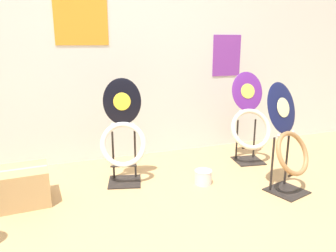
{
  "coord_description": "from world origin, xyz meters",
  "views": [
    {
      "loc": [
        -0.75,
        -1.23,
        1.21
      ],
      "look_at": [
        0.12,
        1.16,
        0.55
      ],
      "focal_mm": 35.0,
      "sensor_mm": 36.0,
      "label": 1
    }
  ],
  "objects_px": {
    "toilet_seat_display_jazz_black": "(123,135)",
    "toilet_seat_display_navy_moon": "(288,139)",
    "storage_box": "(24,186)",
    "paint_can": "(203,176)",
    "toilet_seat_display_purple_note": "(250,122)"
  },
  "relations": [
    {
      "from": "toilet_seat_display_navy_moon",
      "to": "paint_can",
      "type": "bearing_deg",
      "value": 148.81
    },
    {
      "from": "toilet_seat_display_purple_note",
      "to": "storage_box",
      "type": "bearing_deg",
      "value": -174.66
    },
    {
      "from": "toilet_seat_display_jazz_black",
      "to": "storage_box",
      "type": "xyz_separation_m",
      "value": [
        -0.8,
        -0.11,
        -0.3
      ]
    },
    {
      "from": "toilet_seat_display_purple_note",
      "to": "paint_can",
      "type": "height_order",
      "value": "toilet_seat_display_purple_note"
    },
    {
      "from": "toilet_seat_display_navy_moon",
      "to": "paint_can",
      "type": "xyz_separation_m",
      "value": [
        -0.57,
        0.35,
        -0.38
      ]
    },
    {
      "from": "storage_box",
      "to": "paint_can",
      "type": "bearing_deg",
      "value": -6.24
    },
    {
      "from": "toilet_seat_display_navy_moon",
      "to": "toilet_seat_display_jazz_black",
      "type": "height_order",
      "value": "toilet_seat_display_jazz_black"
    },
    {
      "from": "toilet_seat_display_navy_moon",
      "to": "paint_can",
      "type": "distance_m",
      "value": 0.77
    },
    {
      "from": "toilet_seat_display_purple_note",
      "to": "toilet_seat_display_navy_moon",
      "type": "distance_m",
      "value": 0.71
    },
    {
      "from": "toilet_seat_display_jazz_black",
      "to": "toilet_seat_display_navy_moon",
      "type": "bearing_deg",
      "value": -26.75
    },
    {
      "from": "toilet_seat_display_navy_moon",
      "to": "toilet_seat_display_jazz_black",
      "type": "distance_m",
      "value": 1.36
    },
    {
      "from": "toilet_seat_display_purple_note",
      "to": "storage_box",
      "type": "distance_m",
      "value": 2.16
    },
    {
      "from": "toilet_seat_display_purple_note",
      "to": "toilet_seat_display_navy_moon",
      "type": "relative_size",
      "value": 1.02
    },
    {
      "from": "toilet_seat_display_purple_note",
      "to": "toilet_seat_display_jazz_black",
      "type": "bearing_deg",
      "value": -176.04
    },
    {
      "from": "toilet_seat_display_navy_moon",
      "to": "toilet_seat_display_jazz_black",
      "type": "bearing_deg",
      "value": 153.25
    }
  ]
}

